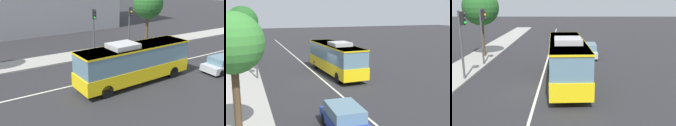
% 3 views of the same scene
% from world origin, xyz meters
% --- Properties ---
extents(ground_plane, '(160.00, 160.00, 0.00)m').
position_xyz_m(ground_plane, '(0.00, 0.00, 0.00)').
color(ground_plane, '#28282B').
extents(sidewalk_kerb, '(80.00, 3.25, 0.14)m').
position_xyz_m(sidewalk_kerb, '(0.00, 7.12, 0.07)').
color(sidewalk_kerb, '#9E9B93').
rests_on(sidewalk_kerb, ground_plane).
extents(lane_centre_line, '(76.00, 0.16, 0.01)m').
position_xyz_m(lane_centre_line, '(0.00, 0.00, 0.01)').
color(lane_centre_line, silver).
rests_on(lane_centre_line, ground_plane).
extents(transit_bus, '(10.10, 2.96, 3.46)m').
position_xyz_m(transit_bus, '(2.23, -1.94, 1.81)').
color(transit_bus, yellow).
rests_on(transit_bus, ground_plane).
extents(sedan_silver, '(4.55, 1.94, 1.46)m').
position_xyz_m(sedan_silver, '(10.80, -4.22, 0.72)').
color(sedan_silver, '#B7BABF').
rests_on(sedan_silver, ground_plane).
extents(sedan_blue, '(4.56, 1.97, 1.46)m').
position_xyz_m(sedan_blue, '(-10.73, 2.01, 0.72)').
color(sedan_blue, '#1E3899').
rests_on(sedan_blue, ground_plane).
extents(traffic_light_near_corner, '(0.34, 0.62, 5.20)m').
position_xyz_m(traffic_light_near_corner, '(7.13, 5.62, 3.56)').
color(traffic_light_near_corner, '#47474C').
rests_on(traffic_light_near_corner, ground_plane).
extents(traffic_light_mid_block, '(0.34, 0.62, 5.20)m').
position_xyz_m(traffic_light_mid_block, '(2.57, 5.66, 3.56)').
color(traffic_light_mid_block, '#47474C').
rests_on(traffic_light_mid_block, ground_plane).
extents(street_tree_kerbside_left, '(2.98, 2.98, 6.47)m').
position_xyz_m(street_tree_kerbside_left, '(-9.89, 7.37, 4.93)').
color(street_tree_kerbside_left, '#4C3823').
rests_on(street_tree_kerbside_left, ground_plane).
extents(street_tree_kerbside_centre, '(3.67, 3.67, 7.04)m').
position_xyz_m(street_tree_kerbside_centre, '(10.63, 6.82, 5.17)').
color(street_tree_kerbside_centre, '#4C3823').
rests_on(street_tree_kerbside_centre, ground_plane).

